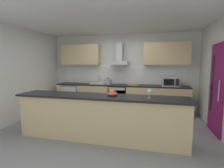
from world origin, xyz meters
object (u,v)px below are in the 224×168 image
(refrigerator, at_px, (73,96))
(range_hood, at_px, (119,58))
(microwave, at_px, (170,82))
(kettle, at_px, (108,81))
(sink, at_px, (98,83))
(fruit_bowl, at_px, (112,93))
(wine_glass, at_px, (149,92))
(chopping_board, at_px, (133,85))
(oven, at_px, (118,98))

(refrigerator, relative_size, range_hood, 1.18)
(microwave, xyz_separation_m, range_hood, (-1.65, 0.16, 0.74))
(refrigerator, relative_size, kettle, 2.94)
(sink, xyz_separation_m, fruit_bowl, (1.03, -2.17, 0.06))
(wine_glass, distance_m, fruit_bowl, 0.76)
(microwave, relative_size, kettle, 1.73)
(refrigerator, bearing_deg, chopping_board, -0.55)
(refrigerator, distance_m, chopping_board, 2.23)
(kettle, bearing_deg, wine_glass, -57.39)
(microwave, bearing_deg, oven, 179.03)
(sink, distance_m, range_hood, 1.12)
(wine_glass, height_order, chopping_board, wine_glass)
(wine_glass, bearing_deg, refrigerator, 140.58)
(refrigerator, xyz_separation_m, chopping_board, (2.18, -0.02, 0.49))
(wine_glass, bearing_deg, chopping_board, 104.38)
(oven, distance_m, fruit_bowl, 2.25)
(refrigerator, height_order, chopping_board, chopping_board)
(microwave, bearing_deg, kettle, -179.83)
(range_hood, height_order, chopping_board, range_hood)
(microwave, bearing_deg, refrigerator, 179.57)
(microwave, xyz_separation_m, wine_glass, (-0.57, -2.24, 0.01))
(microwave, relative_size, fruit_bowl, 2.27)
(kettle, relative_size, chopping_board, 0.85)
(refrigerator, relative_size, sink, 1.70)
(oven, distance_m, sink, 0.85)
(oven, height_order, kettle, kettle)
(refrigerator, distance_m, fruit_bowl, 3.00)
(microwave, height_order, kettle, microwave)
(range_hood, distance_m, wine_glass, 2.72)
(refrigerator, xyz_separation_m, microwave, (3.32, -0.03, 0.62))
(chopping_board, bearing_deg, range_hood, 162.86)
(sink, height_order, wine_glass, sink)
(kettle, distance_m, range_hood, 0.87)
(microwave, height_order, wine_glass, microwave)
(refrigerator, distance_m, sink, 1.09)
(sink, height_order, kettle, sink)
(fruit_bowl, distance_m, chopping_board, 2.14)
(refrigerator, xyz_separation_m, wine_glass, (2.75, -2.26, 0.64))
(range_hood, bearing_deg, microwave, -5.46)
(refrigerator, xyz_separation_m, range_hood, (1.68, 0.13, 1.36))
(microwave, relative_size, wine_glass, 2.81)
(wine_glass, bearing_deg, fruit_bowl, 172.13)
(oven, height_order, range_hood, range_hood)
(sink, relative_size, range_hood, 0.69)
(refrigerator, height_order, microwave, microwave)
(oven, relative_size, range_hood, 1.11)
(oven, bearing_deg, chopping_board, -2.73)
(refrigerator, xyz_separation_m, sink, (0.97, 0.01, 0.50))
(fruit_bowl, relative_size, chopping_board, 0.65)
(oven, xyz_separation_m, microwave, (1.65, -0.03, 0.59))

